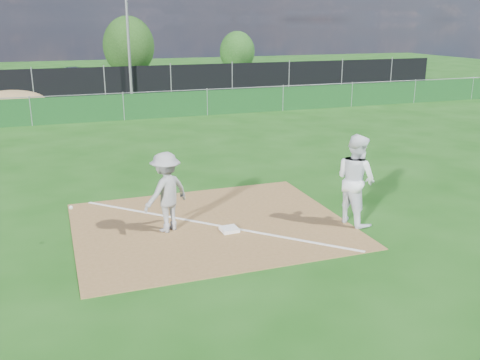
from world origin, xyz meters
The scene contains 15 objects.
ground centered at (0.00, 10.00, 0.00)m, with size 90.00×90.00×0.00m, color #154A10.
infield_dirt centered at (0.00, 1.00, 0.01)m, with size 6.00×5.00×0.02m, color brown.
foul_line centered at (0.00, 1.00, 0.03)m, with size 0.08×7.00×0.01m, color white.
green_fence centered at (0.00, 15.00, 0.60)m, with size 44.00×0.05×1.20m, color #113E17.
dirt_mound centered at (-5.00, 18.50, 0.58)m, with size 3.38×2.60×1.17m, color olive.
black_fence centered at (0.00, 23.00, 0.90)m, with size 46.00×0.04×1.80m, color black.
parking_lot centered at (0.00, 28.00, 0.01)m, with size 46.00×9.00×0.01m, color black.
light_pole centered at (1.50, 22.70, 4.00)m, with size 0.16×0.16×8.00m, color slate.
first_base centered at (0.27, 0.49, 0.06)m, with size 0.36×0.36×0.08m, color white.
play_at_first centered at (-0.99, 1.00, 0.90)m, with size 2.68×1.13×1.76m.
runner centered at (3.13, 0.07, 1.03)m, with size 1.00×0.78×2.06m, color white.
car_mid centered at (-1.15, 27.22, 0.73)m, with size 1.53×4.37×1.44m, color black.
car_right centered at (6.54, 26.52, 0.65)m, with size 1.78×4.38×1.27m, color black.
tree_mid centered at (3.15, 34.22, 2.46)m, with size 4.03×4.03×4.78m.
tree_right centered at (12.37, 34.47, 1.83)m, with size 2.99×2.99×3.55m.
Camera 1 is at (-3.16, -9.86, 4.47)m, focal length 40.00 mm.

